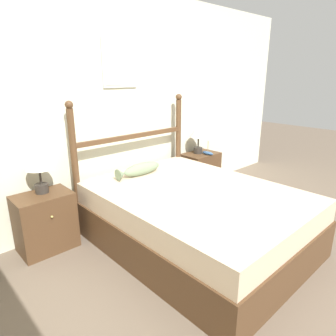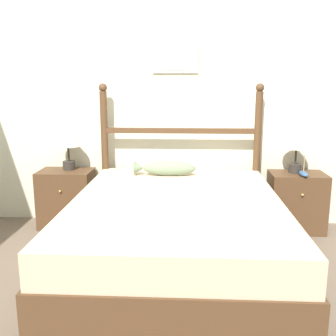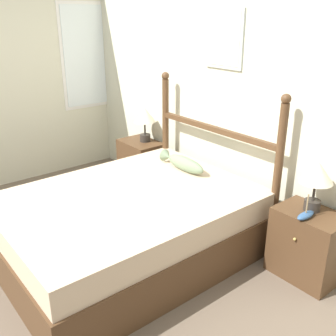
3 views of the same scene
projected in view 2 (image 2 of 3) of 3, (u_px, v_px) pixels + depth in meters
name	position (u px, v px, depth m)	size (l,w,h in m)	color
ground_plane	(154.00, 312.00, 2.46)	(16.00, 16.00, 0.00)	brown
wall_back	(169.00, 96.00, 3.88)	(6.40, 0.08, 2.55)	beige
bed	(177.00, 236.00, 2.94)	(1.55, 2.06, 0.58)	#4C331E
headboard	(180.00, 150.00, 3.81)	(1.56, 0.08, 1.40)	#4C331E
nightstand_left	(67.00, 198.00, 3.91)	(0.52, 0.38, 0.57)	#4C331E
nightstand_right	(296.00, 202.00, 3.79)	(0.52, 0.38, 0.57)	#4C331E
table_lamp_left	(68.00, 141.00, 3.83)	(0.25, 0.25, 0.40)	#2D2823
table_lamp_right	(297.00, 143.00, 3.70)	(0.25, 0.25, 0.40)	#2D2823
model_boat	(303.00, 173.00, 3.61)	(0.07, 0.19, 0.19)	#335684
fish_pillow	(165.00, 168.00, 3.57)	(0.56, 0.12, 0.14)	gray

